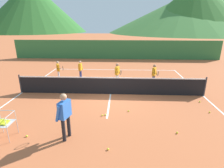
% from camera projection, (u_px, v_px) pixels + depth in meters
% --- Properties ---
extents(ground_plane, '(120.00, 120.00, 0.00)m').
position_uv_depth(ground_plane, '(111.00, 94.00, 10.03)').
color(ground_plane, '#BC6038').
extents(line_baseline_far, '(10.07, 0.08, 0.01)m').
position_uv_depth(line_baseline_far, '(114.00, 70.00, 15.22)').
color(line_baseline_far, white).
rests_on(line_baseline_far, ground).
extents(line_sideline_west, '(0.08, 11.30, 0.01)m').
position_uv_depth(line_sideline_west, '(22.00, 92.00, 10.26)').
color(line_sideline_west, white).
rests_on(line_sideline_west, ground).
extents(line_sideline_east, '(0.08, 11.30, 0.01)m').
position_uv_depth(line_sideline_east, '(203.00, 96.00, 9.80)').
color(line_sideline_east, white).
rests_on(line_sideline_east, ground).
extents(line_service_center, '(0.08, 5.45, 0.01)m').
position_uv_depth(line_service_center, '(111.00, 94.00, 10.03)').
color(line_service_center, white).
rests_on(line_service_center, ground).
extents(tennis_net, '(10.22, 0.08, 1.05)m').
position_uv_depth(tennis_net, '(111.00, 86.00, 9.87)').
color(tennis_net, '#333338').
rests_on(tennis_net, ground).
extents(instructor, '(0.44, 0.81, 1.64)m').
position_uv_depth(instructor, '(65.00, 112.00, 5.90)').
color(instructor, black).
rests_on(instructor, ground).
extents(student_0, '(0.59, 0.54, 1.30)m').
position_uv_depth(student_0, '(58.00, 69.00, 12.32)').
color(student_0, silver).
rests_on(student_0, ground).
extents(student_1, '(0.24, 0.51, 1.29)m').
position_uv_depth(student_1, '(80.00, 68.00, 12.52)').
color(student_1, navy).
rests_on(student_1, ground).
extents(student_2, '(0.42, 0.72, 1.37)m').
position_uv_depth(student_2, '(117.00, 72.00, 11.35)').
color(student_2, silver).
rests_on(student_2, ground).
extents(student_3, '(0.42, 0.72, 1.34)m').
position_uv_depth(student_3, '(154.00, 73.00, 11.19)').
color(student_3, navy).
rests_on(student_3, ground).
extents(ball_cart, '(0.58, 0.58, 0.90)m').
position_uv_depth(ball_cart, '(3.00, 122.00, 6.06)').
color(ball_cart, '#B7B7BC').
rests_on(ball_cart, ground).
extents(tennis_ball_0, '(0.07, 0.07, 0.07)m').
position_uv_depth(tennis_ball_0, '(102.00, 115.00, 7.67)').
color(tennis_ball_0, yellow).
rests_on(tennis_ball_0, ground).
extents(tennis_ball_1, '(0.07, 0.07, 0.07)m').
position_uv_depth(tennis_ball_1, '(177.00, 133.00, 6.45)').
color(tennis_ball_1, yellow).
rests_on(tennis_ball_1, ground).
extents(tennis_ball_2, '(0.07, 0.07, 0.07)m').
position_uv_depth(tennis_ball_2, '(128.00, 111.00, 8.04)').
color(tennis_ball_2, yellow).
rests_on(tennis_ball_2, ground).
extents(tennis_ball_4, '(0.07, 0.07, 0.07)m').
position_uv_depth(tennis_ball_4, '(27.00, 136.00, 6.26)').
color(tennis_ball_4, yellow).
rests_on(tennis_ball_4, ground).
extents(tennis_ball_6, '(0.07, 0.07, 0.07)m').
position_uv_depth(tennis_ball_6, '(210.00, 112.00, 7.94)').
color(tennis_ball_6, yellow).
rests_on(tennis_ball_6, ground).
extents(tennis_ball_7, '(0.07, 0.07, 0.07)m').
position_uv_depth(tennis_ball_7, '(108.00, 149.00, 5.61)').
color(tennis_ball_7, yellow).
rests_on(tennis_ball_7, ground).
extents(tennis_ball_8, '(0.07, 0.07, 0.07)m').
position_uv_depth(tennis_ball_8, '(105.00, 115.00, 7.72)').
color(tennis_ball_8, yellow).
rests_on(tennis_ball_8, ground).
extents(tennis_ball_9, '(0.07, 0.07, 0.07)m').
position_uv_depth(tennis_ball_9, '(64.00, 102.00, 9.00)').
color(tennis_ball_9, yellow).
rests_on(tennis_ball_9, ground).
extents(tennis_ball_10, '(0.07, 0.07, 0.07)m').
position_uv_depth(tennis_ball_10, '(200.00, 102.00, 8.99)').
color(tennis_ball_10, yellow).
rests_on(tennis_ball_10, ground).
extents(windscreen_fence, '(22.16, 0.08, 2.01)m').
position_uv_depth(windscreen_fence, '(116.00, 50.00, 19.43)').
color(windscreen_fence, '#33753D').
rests_on(windscreen_fence, ground).
extents(hill_0, '(44.25, 44.25, 17.97)m').
position_uv_depth(hill_0, '(195.00, 8.00, 65.50)').
color(hill_0, '#38702D').
rests_on(hill_0, ground).
extents(hill_1, '(42.58, 42.58, 19.52)m').
position_uv_depth(hill_1, '(33.00, 7.00, 73.62)').
color(hill_1, '#2D6628').
rests_on(hill_1, ground).
extents(hill_2, '(58.33, 58.33, 13.82)m').
position_uv_depth(hill_2, '(185.00, 14.00, 69.30)').
color(hill_2, '#427A38').
rests_on(hill_2, ground).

